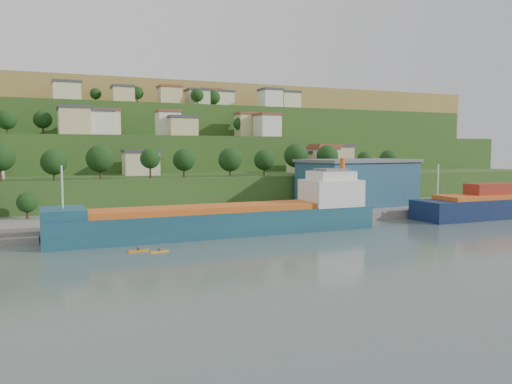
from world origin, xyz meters
TOP-DOWN VIEW (x-y plane):
  - ground at (0.00, 0.00)m, footprint 500.00×500.00m
  - quay at (20.00, 28.00)m, footprint 220.00×26.00m
  - hillside at (0.03, 168.66)m, footprint 360.00×210.17m
  - cargo_ship_near at (1.62, 9.89)m, footprint 68.16×11.45m
  - warehouse at (46.70, 30.70)m, footprint 32.95×22.39m
  - kayak_orange at (-19.10, -1.23)m, footprint 3.66×1.05m
  - kayak_yellow at (-15.89, -3.24)m, footprint 3.20×0.87m

SIDE VIEW (x-z plane):
  - ground at x=0.00m, z-range 0.00..0.00m
  - quay at x=20.00m, z-range -2.00..2.00m
  - hillside at x=0.03m, z-range -47.91..48.09m
  - kayak_yellow at x=-15.89m, z-range -0.16..0.63m
  - kayak_orange at x=-19.10m, z-range -0.19..0.72m
  - cargo_ship_near at x=1.62m, z-range -5.95..11.54m
  - warehouse at x=46.70m, z-range 2.03..14.83m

